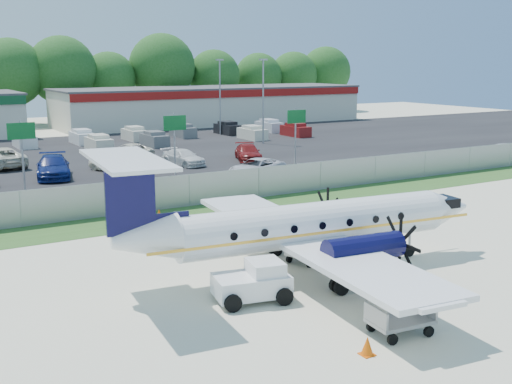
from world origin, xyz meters
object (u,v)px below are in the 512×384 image
baggage_cart_near (400,320)px  baggage_cart_far (309,251)px  aircraft (306,225)px  pushback_tug (254,282)px

baggage_cart_near → baggage_cart_far: 8.18m
baggage_cart_near → baggage_cart_far: bearing=76.0°
baggage_cart_near → baggage_cart_far: baggage_cart_near is taller
baggage_cart_far → aircraft: bearing=-130.1°
pushback_tug → baggage_cart_far: bearing=32.1°
aircraft → baggage_cart_near: aircraft is taller
baggage_cart_near → pushback_tug: bearing=116.2°
baggage_cart_far → baggage_cart_near: bearing=-104.0°
aircraft → baggage_cart_far: size_ratio=7.57×
pushback_tug → baggage_cart_far: 5.32m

